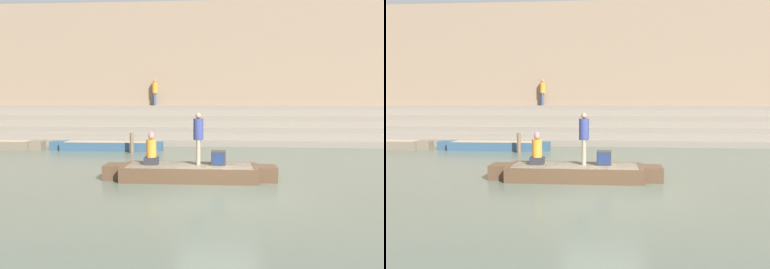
{
  "view_description": "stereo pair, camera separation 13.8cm",
  "coord_description": "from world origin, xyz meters",
  "views": [
    {
      "loc": [
        -0.02,
        -10.75,
        2.76
      ],
      "look_at": [
        -0.93,
        2.63,
        1.39
      ],
      "focal_mm": 35.0,
      "sensor_mm": 36.0,
      "label": 1
    },
    {
      "loc": [
        0.11,
        -10.74,
        2.76
      ],
      "look_at": [
        -0.93,
        2.63,
        1.39
      ],
      "focal_mm": 35.0,
      "sensor_mm": 36.0,
      "label": 2
    }
  ],
  "objects": [
    {
      "name": "moored_boat_shore",
      "position": [
        -5.73,
        8.05,
        0.23
      ],
      "size": [
        5.84,
        1.08,
        0.44
      ],
      "rotation": [
        0.0,
        0.0,
        0.05
      ],
      "color": "#33516B",
      "rests_on": "ground"
    },
    {
      "name": "mooring_post",
      "position": [
        -4.18,
        7.09,
        0.49
      ],
      "size": [
        0.18,
        0.18,
        0.98
      ],
      "primitive_type": "cylinder",
      "color": "brown",
      "rests_on": "ground"
    },
    {
      "name": "tv_set",
      "position": [
        0.01,
        1.6,
        0.71
      ],
      "size": [
        0.48,
        0.48,
        0.46
      ],
      "rotation": [
        0.0,
        0.0,
        -0.06
      ],
      "color": "#2D2D2D",
      "rests_on": "rowboat_main"
    },
    {
      "name": "ground_plane",
      "position": [
        0.0,
        0.0,
        0.0
      ],
      "size": [
        120.0,
        120.0,
        0.0
      ],
      "primitive_type": "plane",
      "color": "#566051"
    },
    {
      "name": "person_on_steps",
      "position": [
        -4.08,
        13.38,
        3.14
      ],
      "size": [
        0.35,
        0.35,
        1.68
      ],
      "rotation": [
        0.0,
        0.0,
        1.58
      ],
      "color": "#3D4C75",
      "rests_on": "ghat_steps"
    },
    {
      "name": "ghat_steps",
      "position": [
        0.0,
        12.21,
        0.78
      ],
      "size": [
        36.0,
        4.1,
        2.17
      ],
      "color": "gray",
      "rests_on": "ground"
    },
    {
      "name": "back_wall",
      "position": [
        0.0,
        14.27,
        4.38
      ],
      "size": [
        34.2,
        1.28,
        8.81
      ],
      "color": "#937A60",
      "rests_on": "ground"
    },
    {
      "name": "person_rowing",
      "position": [
        -2.22,
        1.5,
        0.93
      ],
      "size": [
        0.47,
        0.37,
        1.09
      ],
      "rotation": [
        0.0,
        0.0,
        0.3
      ],
      "color": "#28282D",
      "rests_on": "rowboat_main"
    },
    {
      "name": "rowboat_main",
      "position": [
        -0.94,
        1.43,
        0.26
      ],
      "size": [
        5.69,
        1.55,
        0.49
      ],
      "rotation": [
        0.0,
        0.0,
        0.02
      ],
      "color": "brown",
      "rests_on": "ground"
    },
    {
      "name": "person_standing",
      "position": [
        -0.65,
        1.56,
        1.49
      ],
      "size": [
        0.33,
        0.33,
        1.74
      ],
      "rotation": [
        0.0,
        0.0,
        0.0
      ],
      "color": "gray",
      "rests_on": "rowboat_main"
    }
  ]
}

